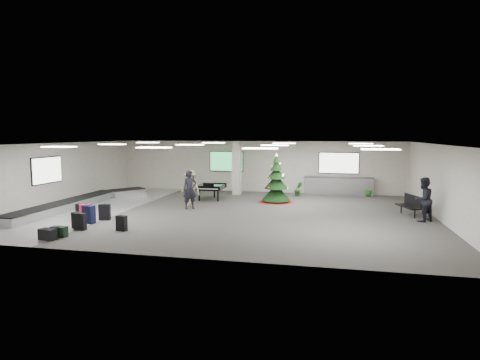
% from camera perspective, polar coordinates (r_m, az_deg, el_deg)
% --- Properties ---
extents(ground, '(18.00, 18.00, 0.00)m').
position_cam_1_polar(ground, '(18.75, -1.21, -4.64)').
color(ground, '#34322F').
rests_on(ground, ground).
extents(room_envelope, '(18.02, 14.02, 3.21)m').
position_cam_1_polar(room_envelope, '(19.18, -1.87, 2.64)').
color(room_envelope, '#ACA59E').
rests_on(room_envelope, ground).
extents(baggage_carousel, '(2.28, 9.71, 0.43)m').
position_cam_1_polar(baggage_carousel, '(21.82, -21.75, -2.96)').
color(baggage_carousel, silver).
rests_on(baggage_carousel, ground).
extents(service_counter, '(4.05, 0.65, 1.08)m').
position_cam_1_polar(service_counter, '(24.75, 13.80, -0.82)').
color(service_counter, silver).
rests_on(service_counter, ground).
extents(suitcase_0, '(0.42, 0.23, 0.66)m').
position_cam_1_polar(suitcase_0, '(16.52, -21.78, -5.51)').
color(suitcase_0, black).
rests_on(suitcase_0, ground).
extents(suitcase_1, '(0.46, 0.35, 0.65)m').
position_cam_1_polar(suitcase_1, '(16.79, -22.20, -5.35)').
color(suitcase_1, black).
rests_on(suitcase_1, ground).
extents(pink_suitcase, '(0.47, 0.30, 0.72)m').
position_cam_1_polar(pink_suitcase, '(18.23, -21.12, -4.30)').
color(pink_suitcase, '#DD1C4A').
rests_on(pink_suitcase, ground).
extents(suitcase_3, '(0.50, 0.36, 0.71)m').
position_cam_1_polar(suitcase_3, '(18.02, -18.69, -4.34)').
color(suitcase_3, black).
rests_on(suitcase_3, ground).
extents(navy_suitcase, '(0.53, 0.37, 0.76)m').
position_cam_1_polar(navy_suitcase, '(17.56, -20.70, -4.60)').
color(navy_suitcase, black).
rests_on(navy_suitcase, ground).
extents(green_duffel, '(0.57, 0.29, 0.40)m').
position_cam_1_polar(green_duffel, '(15.74, -24.34, -6.71)').
color(green_duffel, black).
rests_on(green_duffel, ground).
extents(suitcase_7, '(0.44, 0.29, 0.60)m').
position_cam_1_polar(suitcase_7, '(15.87, -16.49, -5.90)').
color(suitcase_7, black).
rests_on(suitcase_7, ground).
extents(suitcase_8, '(0.51, 0.36, 0.70)m').
position_cam_1_polar(suitcase_8, '(18.47, -21.54, -4.20)').
color(suitcase_8, black).
rests_on(suitcase_8, ground).
extents(black_duffel, '(0.64, 0.43, 0.41)m').
position_cam_1_polar(black_duffel, '(15.48, -25.69, -6.98)').
color(black_duffel, black).
rests_on(black_duffel, ground).
extents(christmas_tree, '(1.85, 1.85, 2.65)m').
position_cam_1_polar(christmas_tree, '(21.56, 5.17, -0.76)').
color(christmas_tree, maroon).
rests_on(christmas_tree, ground).
extents(grand_piano, '(1.39, 1.76, 0.99)m').
position_cam_1_polar(grand_piano, '(22.39, -4.12, -0.99)').
color(grand_piano, black).
rests_on(grand_piano, ground).
extents(bench, '(0.94, 1.55, 0.93)m').
position_cam_1_polar(bench, '(19.47, 23.08, -3.18)').
color(bench, black).
rests_on(bench, ground).
extents(traveler_a, '(0.82, 0.78, 1.89)m').
position_cam_1_polar(traveler_a, '(19.66, -7.15, -1.37)').
color(traveler_a, black).
rests_on(traveler_a, ground).
extents(traveler_b, '(1.34, 1.02, 1.83)m').
position_cam_1_polar(traveler_b, '(20.53, -7.09, -1.12)').
color(traveler_b, '#908359').
rests_on(traveler_b, ground).
extents(traveler_bench, '(1.15, 1.12, 1.86)m').
position_cam_1_polar(traveler_bench, '(18.34, 24.61, -2.55)').
color(traveler_bench, black).
rests_on(traveler_bench, ground).
extents(potted_plant_left, '(0.57, 0.51, 0.86)m').
position_cam_1_polar(potted_plant_left, '(23.79, 8.26, -1.27)').
color(potted_plant_left, '#143F1A').
rests_on(potted_plant_left, ground).
extents(potted_plant_right, '(0.63, 0.63, 0.92)m').
position_cam_1_polar(potted_plant_right, '(24.65, 17.76, -1.17)').
color(potted_plant_right, '#143F1A').
rests_on(potted_plant_right, ground).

